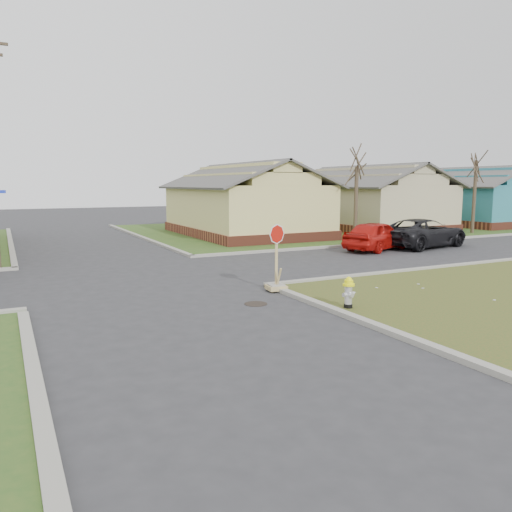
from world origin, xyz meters
name	(u,v)px	position (x,y,z in m)	size (l,w,h in m)	color
ground	(174,309)	(0.00, 0.00, 0.00)	(120.00, 120.00, 0.00)	#2C2C2F
verge_far_right	(374,226)	(22.00, 18.00, 0.03)	(37.00, 19.00, 0.05)	#2C4E1C
curbs	(130,278)	(0.00, 5.00, 0.00)	(80.00, 40.00, 0.12)	gray
manhole	(256,304)	(2.20, -0.50, 0.01)	(0.64, 0.64, 0.01)	black
side_house_yellow	(244,201)	(10.00, 16.50, 2.19)	(7.60, 11.60, 4.70)	brown
side_house_tan	(367,199)	(20.00, 16.50, 2.19)	(7.60, 11.60, 4.70)	brown
side_house_teal	(463,197)	(30.00, 16.50, 2.19)	(7.60, 11.60, 4.70)	brown
tree_mid_right	(356,204)	(14.00, 10.20, 2.15)	(0.22, 0.22, 4.20)	#3D2F23
tree_far_right	(474,197)	(24.00, 10.50, 2.43)	(0.22, 0.22, 4.76)	#3D2F23
fire_hydrant	(349,291)	(4.10, -2.15, 0.51)	(0.31, 0.31, 0.84)	black
stop_sign	(276,276)	(3.52, 0.69, 0.49)	(0.58, 0.57, 2.04)	tan
red_sedan	(376,235)	(12.71, 6.87, 0.74)	(1.74, 4.32, 1.47)	#B6130D
dark_pickup	(423,233)	(15.71, 6.72, 0.74)	(2.47, 5.36, 1.49)	black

